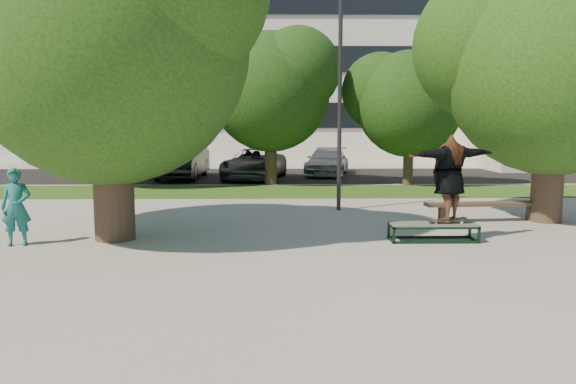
{
  "coord_description": "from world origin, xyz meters",
  "views": [
    {
      "loc": [
        -0.78,
        -10.79,
        2.43
      ],
      "look_at": [
        -0.54,
        0.6,
        1.05
      ],
      "focal_mm": 35.0,
      "sensor_mm": 36.0,
      "label": 1
    }
  ],
  "objects_px": {
    "tree_left": "(105,26)",
    "tree_right": "(549,56)",
    "car_grey": "(254,164)",
    "car_silver_b": "(327,162)",
    "car_silver_a": "(136,163)",
    "bench": "(487,205)",
    "grind_box": "(433,232)",
    "bystander": "(16,207)",
    "lamppost": "(340,98)",
    "car_dark": "(182,161)"
  },
  "relations": [
    {
      "from": "tree_left",
      "to": "car_silver_a",
      "type": "xyz_separation_m",
      "value": [
        -3.02,
        14.29,
        -3.77
      ]
    },
    {
      "from": "bench",
      "to": "car_silver_b",
      "type": "height_order",
      "value": "car_silver_b"
    },
    {
      "from": "tree_left",
      "to": "car_silver_a",
      "type": "bearing_deg",
      "value": 101.92
    },
    {
      "from": "lamppost",
      "to": "grind_box",
      "type": "bearing_deg",
      "value": -70.81
    },
    {
      "from": "grind_box",
      "to": "car_silver_a",
      "type": "xyz_separation_m",
      "value": [
        -9.81,
        14.7,
        0.46
      ]
    },
    {
      "from": "bystander",
      "to": "bench",
      "type": "relative_size",
      "value": 0.49
    },
    {
      "from": "lamppost",
      "to": "grind_box",
      "type": "height_order",
      "value": "lamppost"
    },
    {
      "from": "car_dark",
      "to": "car_grey",
      "type": "height_order",
      "value": "car_dark"
    },
    {
      "from": "tree_right",
      "to": "grind_box",
      "type": "xyz_separation_m",
      "value": [
        -3.42,
        -2.39,
        -3.9
      ]
    },
    {
      "from": "bystander",
      "to": "car_silver_a",
      "type": "xyz_separation_m",
      "value": [
        -1.32,
        14.97,
        -0.13
      ]
    },
    {
      "from": "bystander",
      "to": "car_dark",
      "type": "distance_m",
      "value": 14.01
    },
    {
      "from": "lamppost",
      "to": "car_grey",
      "type": "distance_m",
      "value": 9.82
    },
    {
      "from": "tree_left",
      "to": "car_dark",
      "type": "distance_m",
      "value": 13.79
    },
    {
      "from": "car_grey",
      "to": "car_silver_b",
      "type": "height_order",
      "value": "car_grey"
    },
    {
      "from": "tree_left",
      "to": "car_grey",
      "type": "xyz_separation_m",
      "value": [
        2.55,
        13.01,
        -3.74
      ]
    },
    {
      "from": "tree_left",
      "to": "bystander",
      "type": "height_order",
      "value": "tree_left"
    },
    {
      "from": "bystander",
      "to": "car_dark",
      "type": "bearing_deg",
      "value": 74.99
    },
    {
      "from": "car_dark",
      "to": "lamppost",
      "type": "bearing_deg",
      "value": -55.67
    },
    {
      "from": "grind_box",
      "to": "car_grey",
      "type": "bearing_deg",
      "value": 107.57
    },
    {
      "from": "lamppost",
      "to": "car_silver_a",
      "type": "distance_m",
      "value": 13.54
    },
    {
      "from": "tree_right",
      "to": "bystander",
      "type": "distance_m",
      "value": 12.64
    },
    {
      "from": "grind_box",
      "to": "bystander",
      "type": "height_order",
      "value": "bystander"
    },
    {
      "from": "tree_left",
      "to": "tree_right",
      "type": "xyz_separation_m",
      "value": [
        10.21,
        1.99,
        -0.33
      ]
    },
    {
      "from": "car_grey",
      "to": "car_silver_b",
      "type": "bearing_deg",
      "value": 39.78
    },
    {
      "from": "car_grey",
      "to": "car_silver_b",
      "type": "relative_size",
      "value": 1.09
    },
    {
      "from": "lamppost",
      "to": "tree_left",
      "type": "bearing_deg",
      "value": -143.58
    },
    {
      "from": "car_silver_a",
      "to": "tree_right",
      "type": "bearing_deg",
      "value": -54.08
    },
    {
      "from": "car_silver_b",
      "to": "car_silver_a",
      "type": "bearing_deg",
      "value": -164.62
    },
    {
      "from": "tree_right",
      "to": "bench",
      "type": "xyz_separation_m",
      "value": [
        -1.39,
        -0.03,
        -3.69
      ]
    },
    {
      "from": "car_dark",
      "to": "tree_right",
      "type": "bearing_deg",
      "value": -44.25
    },
    {
      "from": "tree_left",
      "to": "car_grey",
      "type": "distance_m",
      "value": 13.77
    },
    {
      "from": "tree_left",
      "to": "car_dark",
      "type": "bearing_deg",
      "value": 93.05
    },
    {
      "from": "car_silver_a",
      "to": "car_dark",
      "type": "bearing_deg",
      "value": -34.63
    },
    {
      "from": "bystander",
      "to": "bench",
      "type": "xyz_separation_m",
      "value": [
        10.51,
        2.64,
        -0.38
      ]
    },
    {
      "from": "tree_right",
      "to": "car_dark",
      "type": "height_order",
      "value": "tree_right"
    },
    {
      "from": "bench",
      "to": "car_grey",
      "type": "distance_m",
      "value": 12.71
    },
    {
      "from": "bench",
      "to": "car_grey",
      "type": "bearing_deg",
      "value": 114.84
    },
    {
      "from": "car_grey",
      "to": "bench",
      "type": "bearing_deg",
      "value": -50.49
    },
    {
      "from": "grind_box",
      "to": "car_silver_a",
      "type": "height_order",
      "value": "car_silver_a"
    },
    {
      "from": "bystander",
      "to": "tree_right",
      "type": "bearing_deg",
      "value": 1.68
    },
    {
      "from": "car_silver_a",
      "to": "bench",
      "type": "bearing_deg",
      "value": -57.34
    },
    {
      "from": "grind_box",
      "to": "car_grey",
      "type": "height_order",
      "value": "car_grey"
    },
    {
      "from": "bench",
      "to": "car_dark",
      "type": "bearing_deg",
      "value": 125.31
    },
    {
      "from": "car_silver_b",
      "to": "tree_left",
      "type": "bearing_deg",
      "value": -100.7
    },
    {
      "from": "tree_left",
      "to": "tree_right",
      "type": "bearing_deg",
      "value": 11.03
    },
    {
      "from": "lamppost",
      "to": "car_dark",
      "type": "height_order",
      "value": "lamppost"
    },
    {
      "from": "lamppost",
      "to": "grind_box",
      "type": "relative_size",
      "value": 3.39
    },
    {
      "from": "car_silver_b",
      "to": "grind_box",
      "type": "bearing_deg",
      "value": -75.9
    },
    {
      "from": "tree_left",
      "to": "tree_right",
      "type": "height_order",
      "value": "tree_left"
    },
    {
      "from": "lamppost",
      "to": "bench",
      "type": "relative_size",
      "value": 1.92
    }
  ]
}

